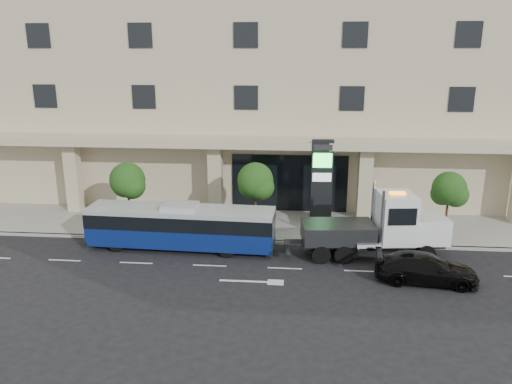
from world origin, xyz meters
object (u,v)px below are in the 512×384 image
black_sedan (426,268)px  signage_pylon (322,181)px  tow_truck (380,228)px  city_bus (181,226)px

black_sedan → signage_pylon: signage_pylon is taller
black_sedan → tow_truck: bearing=36.2°
black_sedan → signage_pylon: size_ratio=0.90×
tow_truck → signage_pylon: signage_pylon is taller
black_sedan → signage_pylon: 9.69m
signage_pylon → tow_truck: bearing=-61.0°
black_sedan → city_bus: bearing=82.1°
city_bus → signage_pylon: size_ratio=1.96×
city_bus → tow_truck: tow_truck is taller
city_bus → black_sedan: 13.40m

